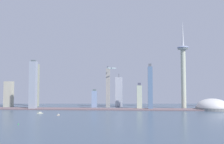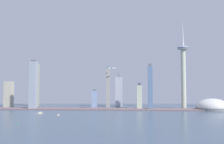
{
  "view_description": "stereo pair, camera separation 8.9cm",
  "coord_description": "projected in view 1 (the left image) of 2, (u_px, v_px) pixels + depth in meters",
  "views": [
    {
      "loc": [
        63.71,
        -248.26,
        70.25
      ],
      "look_at": [
        14.72,
        482.04,
        114.18
      ],
      "focal_mm": 39.01,
      "sensor_mm": 36.0,
      "label": 1
    },
    {
      "loc": [
        63.79,
        -248.26,
        70.25
      ],
      "look_at": [
        14.72,
        482.04,
        114.18
      ],
      "focal_mm": 39.01,
      "sensor_mm": 36.0,
      "label": 2
    }
  ],
  "objects": [
    {
      "name": "boat_1",
      "position": [
        40.0,
        113.0,
        632.51
      ],
      "size": [
        15.21,
        5.1,
        8.2
      ],
      "rotation": [
        0.0,
        0.0,
        0.09
      ],
      "color": "beige",
      "rests_on": "ground"
    },
    {
      "name": "skyscraper_8",
      "position": [
        9.0,
        94.0,
        846.18
      ],
      "size": [
        27.95,
        21.18,
        88.29
      ],
      "color": "#BCB7A0",
      "rests_on": "ground"
    },
    {
      "name": "waterfront_pier",
      "position": [
        108.0,
        109.0,
        745.78
      ],
      "size": [
        968.04,
        56.59,
        2.86
      ],
      "primitive_type": "cube",
      "color": "#735E62",
      "rests_on": "ground"
    },
    {
      "name": "observation_tower",
      "position": [
        183.0,
        67.0,
        775.87
      ],
      "size": [
        36.56,
        36.56,
        284.54
      ],
      "color": "beige",
      "rests_on": "ground"
    },
    {
      "name": "skyscraper_0",
      "position": [
        33.0,
        85.0,
        758.99
      ],
      "size": [
        20.77,
        18.59,
        153.51
      ],
      "color": "#9CA4B4",
      "rests_on": "ground"
    },
    {
      "name": "skyscraper_2",
      "position": [
        36.0,
        85.0,
        866.64
      ],
      "size": [
        14.28,
        23.91,
        150.44
      ],
      "color": "#9CA086",
      "rests_on": "ground"
    },
    {
      "name": "channel_buoy_2",
      "position": [
        18.0,
        124.0,
        450.41
      ],
      "size": [
        1.74,
        1.74,
        2.57
      ],
      "primitive_type": "cone",
      "color": "green",
      "rests_on": "ground"
    },
    {
      "name": "boat_2",
      "position": [
        58.0,
        115.0,
        594.68
      ],
      "size": [
        6.6,
        7.07,
        3.31
      ],
      "rotation": [
        0.0,
        0.0,
        4.0
      ],
      "color": "beige",
      "rests_on": "ground"
    },
    {
      "name": "skyscraper_6",
      "position": [
        150.0,
        87.0,
        749.89
      ],
      "size": [
        13.94,
        12.97,
        141.29
      ],
      "color": "slate",
      "rests_on": "ground"
    },
    {
      "name": "stadium_dome",
      "position": [
        213.0,
        107.0,
        731.86
      ],
      "size": [
        98.94,
        98.94,
        52.28
      ],
      "color": "gray",
      "rests_on": "ground"
    },
    {
      "name": "skyscraper_4",
      "position": [
        139.0,
        97.0,
        762.32
      ],
      "size": [
        16.04,
        15.27,
        81.93
      ],
      "color": "beige",
      "rests_on": "ground"
    },
    {
      "name": "airplane",
      "position": [
        111.0,
        68.0,
        801.78
      ],
      "size": [
        29.7,
        28.19,
        7.96
      ],
      "rotation": [
        0.0,
        0.0,
        0.34
      ],
      "color": "silver"
    },
    {
      "name": "skyscraper_3",
      "position": [
        119.0,
        92.0,
        857.73
      ],
      "size": [
        24.54,
        26.85,
        116.95
      ],
      "color": "#B1B6C4",
      "rests_on": "ground"
    },
    {
      "name": "skyscraper_9",
      "position": [
        94.0,
        99.0,
        788.56
      ],
      "size": [
        16.12,
        17.9,
        61.3
      ],
      "color": "#859EC6",
      "rests_on": "ground"
    },
    {
      "name": "skyscraper_7",
      "position": [
        108.0,
        88.0,
        830.57
      ],
      "size": [
        12.84,
        17.02,
        131.86
      ],
      "color": "#9D9892",
      "rests_on": "ground"
    }
  ]
}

